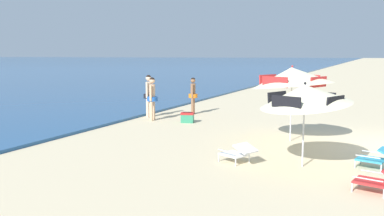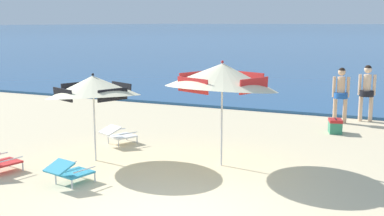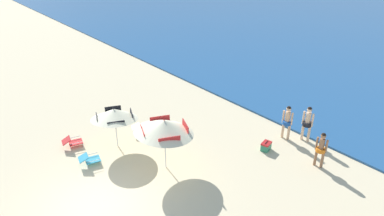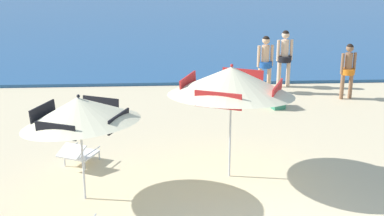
% 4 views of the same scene
% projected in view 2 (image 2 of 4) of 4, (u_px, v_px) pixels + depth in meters
% --- Properties ---
extents(beach_umbrella_striped_main, '(3.01, 3.01, 2.08)m').
position_uv_depth(beach_umbrella_striped_main, '(93.00, 87.00, 10.89)').
color(beach_umbrella_striped_main, silver).
rests_on(beach_umbrella_striped_main, ground).
extents(beach_umbrella_striped_second, '(2.90, 2.93, 2.39)m').
position_uv_depth(beach_umbrella_striped_second, '(222.00, 76.00, 10.46)').
color(beach_umbrella_striped_second, silver).
rests_on(beach_umbrella_striped_second, ground).
extents(lounge_chair_beside_umbrella, '(0.85, 1.01, 0.51)m').
position_uv_depth(lounge_chair_beside_umbrella, '(118.00, 134.00, 12.61)').
color(lounge_chair_beside_umbrella, white).
rests_on(lounge_chair_beside_umbrella, ground).
extents(lounge_chair_facing_sea, '(0.72, 0.97, 0.51)m').
position_uv_depth(lounge_chair_facing_sea, '(70.00, 171.00, 9.49)').
color(lounge_chair_facing_sea, teal).
rests_on(lounge_chair_facing_sea, ground).
extents(person_standing_near_shore, '(0.51, 0.43, 1.74)m').
position_uv_depth(person_standing_near_shore, '(341.00, 91.00, 15.20)').
color(person_standing_near_shore, '#D8A87F').
rests_on(person_standing_near_shore, ground).
extents(person_wading_in, '(0.53, 0.44, 1.80)m').
position_uv_depth(person_wading_in, '(367.00, 89.00, 15.43)').
color(person_wading_in, beige).
rests_on(person_wading_in, ground).
extents(cooler_box, '(0.47, 0.57, 0.43)m').
position_uv_depth(cooler_box, '(335.00, 126.00, 13.94)').
color(cooler_box, '#2D7F5B').
rests_on(cooler_box, ground).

